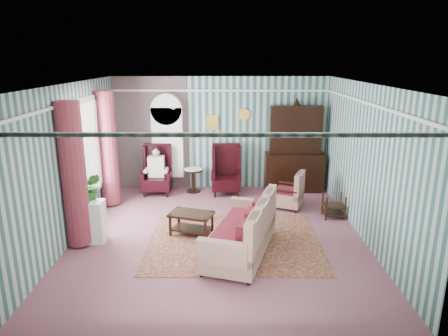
{
  "coord_description": "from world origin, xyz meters",
  "views": [
    {
      "loc": [
        0.14,
        -7.18,
        3.35
      ],
      "look_at": [
        0.1,
        0.6,
        1.19
      ],
      "focal_mm": 32.0,
      "sensor_mm": 36.0,
      "label": 1
    }
  ],
  "objects_px": {
    "round_side_table": "(193,181)",
    "coffee_table": "(191,224)",
    "dresser_hutch": "(295,146)",
    "nest_table": "(334,206)",
    "bookcase": "(168,147)",
    "plant_stand": "(90,222)",
    "wingback_right": "(226,170)",
    "floral_armchair": "(288,189)",
    "sofa": "(240,225)",
    "wingback_left": "(157,170)",
    "seated_woman": "(157,171)"
  },
  "relations": [
    {
      "from": "round_side_table",
      "to": "coffee_table",
      "type": "bearing_deg",
      "value": -86.21
    },
    {
      "from": "dresser_hutch",
      "to": "coffee_table",
      "type": "relative_size",
      "value": 2.88
    },
    {
      "from": "nest_table",
      "to": "bookcase",
      "type": "bearing_deg",
      "value": 153.08
    },
    {
      "from": "dresser_hutch",
      "to": "plant_stand",
      "type": "distance_m",
      "value": 5.31
    },
    {
      "from": "dresser_hutch",
      "to": "wingback_right",
      "type": "bearing_deg",
      "value": -171.23
    },
    {
      "from": "nest_table",
      "to": "floral_armchair",
      "type": "distance_m",
      "value": 1.1
    },
    {
      "from": "dresser_hutch",
      "to": "coffee_table",
      "type": "height_order",
      "value": "dresser_hutch"
    },
    {
      "from": "plant_stand",
      "to": "floral_armchair",
      "type": "bearing_deg",
      "value": 24.44
    },
    {
      "from": "nest_table",
      "to": "sofa",
      "type": "relative_size",
      "value": 0.26
    },
    {
      "from": "nest_table",
      "to": "plant_stand",
      "type": "distance_m",
      "value": 5.02
    },
    {
      "from": "dresser_hutch",
      "to": "sofa",
      "type": "bearing_deg",
      "value": -113.31
    },
    {
      "from": "sofa",
      "to": "bookcase",
      "type": "bearing_deg",
      "value": 42.1
    },
    {
      "from": "wingback_left",
      "to": "nest_table",
      "type": "height_order",
      "value": "wingback_left"
    },
    {
      "from": "bookcase",
      "to": "floral_armchair",
      "type": "xyz_separation_m",
      "value": [
        2.91,
        -1.34,
        -0.67
      ]
    },
    {
      "from": "dresser_hutch",
      "to": "round_side_table",
      "type": "distance_m",
      "value": 2.75
    },
    {
      "from": "nest_table",
      "to": "floral_armchair",
      "type": "bearing_deg",
      "value": 146.56
    },
    {
      "from": "seated_woman",
      "to": "floral_armchair",
      "type": "height_order",
      "value": "seated_woman"
    },
    {
      "from": "nest_table",
      "to": "coffee_table",
      "type": "bearing_deg",
      "value": -163.54
    },
    {
      "from": "dresser_hutch",
      "to": "seated_woman",
      "type": "bearing_deg",
      "value": -175.59
    },
    {
      "from": "dresser_hutch",
      "to": "wingback_right",
      "type": "height_order",
      "value": "dresser_hutch"
    },
    {
      "from": "wingback_right",
      "to": "plant_stand",
      "type": "height_order",
      "value": "wingback_right"
    },
    {
      "from": "coffee_table",
      "to": "dresser_hutch",
      "type": "bearing_deg",
      "value": 48.09
    },
    {
      "from": "dresser_hutch",
      "to": "floral_armchair",
      "type": "height_order",
      "value": "dresser_hutch"
    },
    {
      "from": "dresser_hutch",
      "to": "seated_woman",
      "type": "height_order",
      "value": "dresser_hutch"
    },
    {
      "from": "round_side_table",
      "to": "plant_stand",
      "type": "height_order",
      "value": "plant_stand"
    },
    {
      "from": "bookcase",
      "to": "round_side_table",
      "type": "relative_size",
      "value": 3.73
    },
    {
      "from": "dresser_hutch",
      "to": "wingback_right",
      "type": "relative_size",
      "value": 1.89
    },
    {
      "from": "seated_woman",
      "to": "plant_stand",
      "type": "distance_m",
      "value": 2.87
    },
    {
      "from": "nest_table",
      "to": "sofa",
      "type": "distance_m",
      "value": 2.71
    },
    {
      "from": "dresser_hutch",
      "to": "nest_table",
      "type": "distance_m",
      "value": 2.11
    },
    {
      "from": "wingback_right",
      "to": "nest_table",
      "type": "height_order",
      "value": "wingback_right"
    },
    {
      "from": "seated_woman",
      "to": "coffee_table",
      "type": "distance_m",
      "value": 2.69
    },
    {
      "from": "nest_table",
      "to": "sofa",
      "type": "bearing_deg",
      "value": -140.82
    },
    {
      "from": "plant_stand",
      "to": "wingback_right",
      "type": "bearing_deg",
      "value": 47.16
    },
    {
      "from": "wingback_left",
      "to": "floral_armchair",
      "type": "height_order",
      "value": "wingback_left"
    },
    {
      "from": "bookcase",
      "to": "round_side_table",
      "type": "bearing_deg",
      "value": -20.27
    },
    {
      "from": "bookcase",
      "to": "wingback_right",
      "type": "distance_m",
      "value": 1.63
    },
    {
      "from": "bookcase",
      "to": "plant_stand",
      "type": "xyz_separation_m",
      "value": [
        -1.05,
        -3.14,
        -0.72
      ]
    },
    {
      "from": "seated_woman",
      "to": "nest_table",
      "type": "height_order",
      "value": "seated_woman"
    },
    {
      "from": "round_side_table",
      "to": "nest_table",
      "type": "bearing_deg",
      "value": -28.2
    },
    {
      "from": "wingback_right",
      "to": "dresser_hutch",
      "type": "bearing_deg",
      "value": 8.77
    },
    {
      "from": "dresser_hutch",
      "to": "wingback_left",
      "type": "xyz_separation_m",
      "value": [
        -3.5,
        -0.27,
        -0.55
      ]
    },
    {
      "from": "plant_stand",
      "to": "bookcase",
      "type": "bearing_deg",
      "value": 71.51
    },
    {
      "from": "wingback_left",
      "to": "round_side_table",
      "type": "height_order",
      "value": "wingback_left"
    },
    {
      "from": "seated_woman",
      "to": "sofa",
      "type": "height_order",
      "value": "seated_woman"
    },
    {
      "from": "wingback_left",
      "to": "sofa",
      "type": "xyz_separation_m",
      "value": [
        1.98,
        -3.25,
        -0.07
      ]
    },
    {
      "from": "bookcase",
      "to": "seated_woman",
      "type": "relative_size",
      "value": 1.9
    },
    {
      "from": "plant_stand",
      "to": "seated_woman",
      "type": "bearing_deg",
      "value": 73.78
    },
    {
      "from": "wingback_left",
      "to": "coffee_table",
      "type": "relative_size",
      "value": 1.53
    },
    {
      "from": "bookcase",
      "to": "sofa",
      "type": "relative_size",
      "value": 1.08
    }
  ]
}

